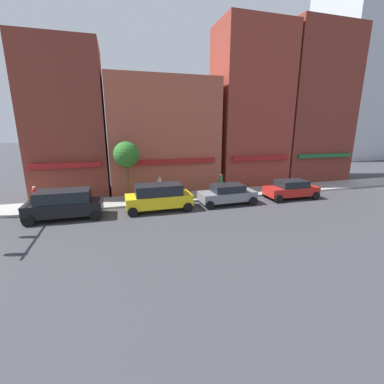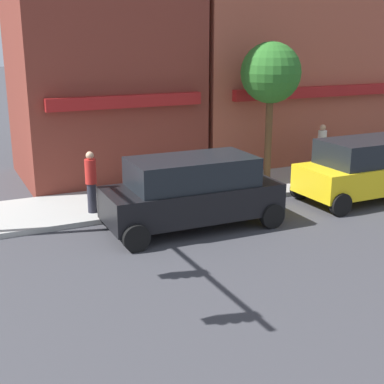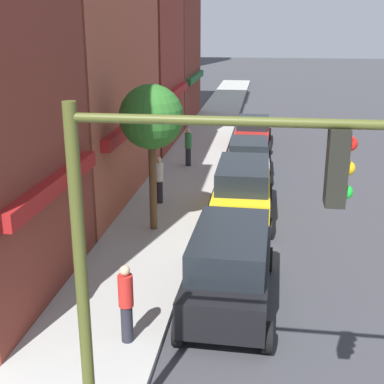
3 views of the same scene
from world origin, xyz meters
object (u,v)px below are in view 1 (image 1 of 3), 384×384
object	(u,v)px
suv_black	(64,204)
sedan_red	(291,189)
pedestrian_red_jacket	(36,198)
pedestrian_white_shirt	(160,186)
street_tree	(126,155)
sedan_grey	(227,194)
suv_yellow	(159,197)
pedestrian_green_top	(221,183)

from	to	relation	value
suv_black	sedan_red	xyz separation A→B (m)	(17.51, -0.00, -0.19)
sedan_red	pedestrian_red_jacket	distance (m)	19.80
pedestrian_white_shirt	street_tree	xyz separation A→B (m)	(-2.59, -0.33, 2.74)
sedan_grey	sedan_red	world-z (taller)	same
suv_black	pedestrian_white_shirt	size ratio (longest dim) A/B	2.68
suv_black	sedan_grey	bearing A→B (deg)	1.23
pedestrian_white_shirt	suv_black	bearing A→B (deg)	42.81
sedan_grey	pedestrian_white_shirt	world-z (taller)	pedestrian_white_shirt
suv_yellow	street_tree	distance (m)	4.42
suv_black	sedan_red	world-z (taller)	suv_black
suv_yellow	pedestrian_green_top	bearing A→B (deg)	24.81
sedan_red	pedestrian_white_shirt	bearing A→B (deg)	164.80
sedan_red	pedestrian_white_shirt	distance (m)	11.14
sedan_grey	street_tree	distance (m)	8.46
suv_black	pedestrian_white_shirt	distance (m)	7.50
sedan_grey	suv_yellow	bearing A→B (deg)	178.61
sedan_grey	pedestrian_white_shirt	distance (m)	5.75
suv_black	suv_yellow	size ratio (longest dim) A/B	1.01
suv_black	sedan_red	distance (m)	17.51
sedan_red	street_tree	world-z (taller)	street_tree
sedan_grey	pedestrian_green_top	world-z (taller)	pedestrian_green_top
sedan_grey	street_tree	xyz separation A→B (m)	(-7.40, 2.80, 2.97)
sedan_red	street_tree	distance (m)	13.89
sedan_red	pedestrian_red_jacket	size ratio (longest dim) A/B	2.51
sedan_grey	sedan_red	distance (m)	5.87
sedan_grey	pedestrian_green_top	distance (m)	2.91
suv_yellow	sedan_grey	distance (m)	5.41
suv_yellow	sedan_red	bearing A→B (deg)	-0.40
pedestrian_green_top	pedestrian_white_shirt	bearing A→B (deg)	129.51
street_tree	pedestrian_red_jacket	bearing A→B (deg)	-173.07
pedestrian_green_top	street_tree	xyz separation A→B (m)	(-8.03, -0.04, 2.74)
sedan_red	pedestrian_green_top	distance (m)	5.97
pedestrian_red_jacket	street_tree	bearing A→B (deg)	-68.24
sedan_grey	pedestrian_green_top	bearing A→B (deg)	76.19
sedan_red	pedestrian_white_shirt	size ratio (longest dim) A/B	2.51
sedan_grey	pedestrian_red_jacket	size ratio (longest dim) A/B	2.51
suv_yellow	street_tree	world-z (taller)	street_tree
suv_yellow	pedestrian_white_shirt	distance (m)	3.18
suv_yellow	street_tree	size ratio (longest dim) A/B	1.00
suv_black	sedan_red	size ratio (longest dim) A/B	1.07
sedan_red	pedestrian_red_jacket	xyz separation A→B (m)	(-19.70, 2.02, 0.23)
pedestrian_green_top	sedan_red	bearing A→B (deg)	-75.88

